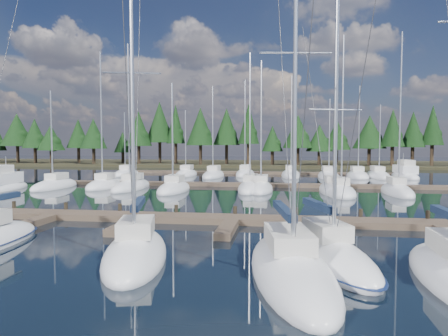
% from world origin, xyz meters
% --- Properties ---
extents(ground, '(260.00, 260.00, 0.00)m').
position_xyz_m(ground, '(0.00, 30.00, 0.00)').
color(ground, black).
rests_on(ground, ground).
extents(far_shore, '(220.00, 30.00, 0.60)m').
position_xyz_m(far_shore, '(0.00, 90.00, 0.30)').
color(far_shore, '#2C2A18').
rests_on(far_shore, ground).
extents(main_dock, '(44.00, 6.13, 0.90)m').
position_xyz_m(main_dock, '(0.00, 17.36, 0.20)').
color(main_dock, brown).
rests_on(main_dock, ground).
extents(back_docks, '(50.00, 21.80, 0.40)m').
position_xyz_m(back_docks, '(0.00, 49.58, 0.20)').
color(back_docks, brown).
rests_on(back_docks, ground).
extents(front_sailboat_2, '(4.38, 7.98, 14.35)m').
position_xyz_m(front_sailboat_2, '(-3.19, 9.26, 0.30)').
color(front_sailboat_2, silver).
rests_on(front_sailboat_2, ground).
extents(front_sailboat_3, '(4.32, 9.87, 14.88)m').
position_xyz_m(front_sailboat_3, '(3.39, 8.00, 0.29)').
color(front_sailboat_3, silver).
rests_on(front_sailboat_3, ground).
extents(front_sailboat_4, '(4.73, 8.26, 11.56)m').
position_xyz_m(front_sailboat_4, '(5.04, 9.97, 0.28)').
color(front_sailboat_4, silver).
rests_on(front_sailboat_4, ground).
extents(back_sailboat_rows, '(47.78, 31.90, 16.70)m').
position_xyz_m(back_sailboat_rows, '(0.05, 44.88, 0.27)').
color(back_sailboat_rows, silver).
rests_on(back_sailboat_rows, ground).
extents(motor_yacht_left, '(3.77, 9.15, 4.46)m').
position_xyz_m(motor_yacht_left, '(-27.24, 32.39, 0.49)').
color(motor_yacht_left, silver).
rests_on(motor_yacht_left, ground).
extents(motor_yacht_right, '(3.24, 8.92, 4.41)m').
position_xyz_m(motor_yacht_right, '(21.29, 55.70, 0.49)').
color(motor_yacht_right, silver).
rests_on(motor_yacht_right, ground).
extents(tree_line, '(184.97, 12.10, 14.30)m').
position_xyz_m(tree_line, '(-0.71, 80.23, 7.50)').
color(tree_line, black).
rests_on(tree_line, far_shore).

